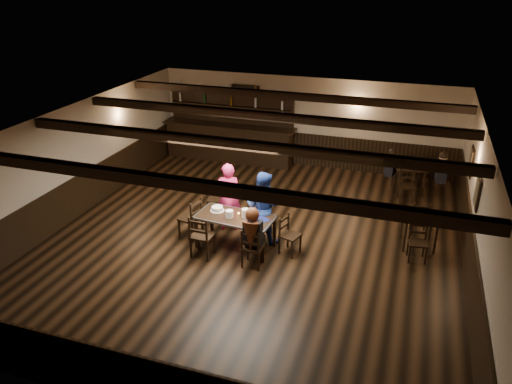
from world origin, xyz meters
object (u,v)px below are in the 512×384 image
(chair_near_left, at_px, (200,234))
(bar_counter, at_px, (230,137))
(chair_near_right, at_px, (252,246))
(man_blue, at_px, (262,207))
(dining_table, at_px, (235,219))
(cake, at_px, (217,209))
(woman_pink, at_px, (228,197))

(chair_near_left, distance_m, bar_counter, 5.96)
(chair_near_left, bearing_deg, bar_counter, 105.17)
(chair_near_right, height_order, man_blue, man_blue)
(dining_table, height_order, chair_near_right, chair_near_right)
(man_blue, relative_size, cake, 5.27)
(dining_table, distance_m, man_blue, 0.68)
(woman_pink, distance_m, man_blue, 0.94)
(chair_near_right, distance_m, woman_pink, 1.77)
(woman_pink, bearing_deg, cake, 67.69)
(woman_pink, relative_size, cake, 5.24)
(woman_pink, relative_size, man_blue, 1.00)
(dining_table, xyz_separation_m, woman_pink, (-0.45, 0.74, 0.14))
(dining_table, bearing_deg, bar_counter, 112.25)
(woman_pink, relative_size, bar_counter, 0.39)
(dining_table, bearing_deg, woman_pink, 121.06)
(chair_near_left, xyz_separation_m, woman_pink, (0.09, 1.38, 0.25))
(man_blue, bearing_deg, woman_pink, -10.10)
(cake, bearing_deg, bar_counter, 108.08)
(chair_near_right, bearing_deg, dining_table, 131.96)
(man_blue, bearing_deg, bar_counter, -55.30)
(chair_near_right, xyz_separation_m, bar_counter, (-2.69, 5.78, 0.22))
(man_blue, relative_size, bar_counter, 0.39)
(dining_table, relative_size, bar_counter, 0.41)
(dining_table, xyz_separation_m, cake, (-0.46, 0.13, 0.12))
(chair_near_left, height_order, man_blue, man_blue)
(woman_pink, xyz_separation_m, cake, (-0.02, -0.61, -0.02))
(man_blue, bearing_deg, dining_table, 52.28)
(man_blue, bearing_deg, chair_near_right, 102.64)
(chair_near_left, relative_size, man_blue, 0.59)
(dining_table, relative_size, cake, 5.54)
(chair_near_right, distance_m, cake, 1.35)
(chair_near_left, relative_size, woman_pink, 0.59)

